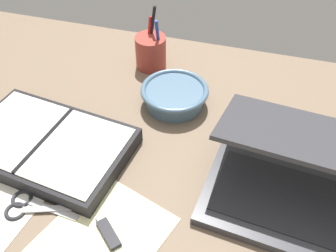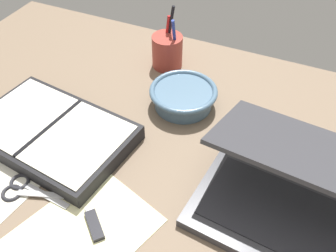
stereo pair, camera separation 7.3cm
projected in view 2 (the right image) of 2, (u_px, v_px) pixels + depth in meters
The scene contains 8 objects.
desk_top at pixel (153, 178), 74.23cm from camera, with size 140.00×100.00×2.00cm, color #75604C.
laptop at pixel (298, 198), 64.06cm from camera, with size 36.28×30.28×14.97cm.
bowl at pixel (183, 96), 86.51cm from camera, with size 15.76×15.76×4.86cm.
pen_cup at pixel (167, 51), 96.96cm from camera, with size 7.92×7.92×15.92cm.
planner at pixel (52, 133), 79.15cm from camera, with size 35.58×25.24×3.94cm.
scissors at pixel (24, 189), 70.62cm from camera, with size 13.76×6.60×0.80cm.
paper_sheet_front at pixel (69, 243), 62.99cm from camera, with size 18.48×29.06×0.16cm, color #F4EFB2.
usb_drive at pixel (94, 224), 65.11cm from camera, with size 6.45×5.97×1.00cm.
Camera 2 is at (21.46, -40.57, 60.31)cm, focal length 40.00 mm.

